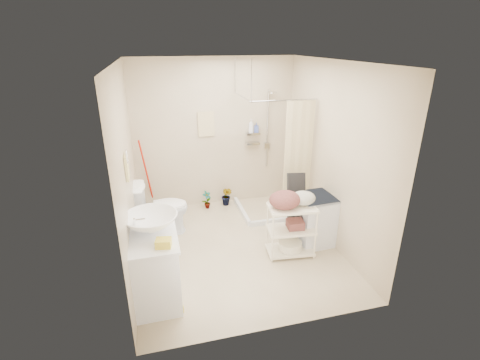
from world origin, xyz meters
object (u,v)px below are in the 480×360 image
(vanity, at_px, (155,264))
(laundry_rack, at_px, (291,226))
(washing_machine, at_px, (314,219))
(toilet, at_px, (160,208))

(vanity, distance_m, laundry_rack, 1.90)
(vanity, bearing_deg, washing_machine, 14.50)
(toilet, xyz_separation_m, washing_machine, (2.18, -0.85, -0.05))
(washing_machine, height_order, laundry_rack, laundry_rack)
(washing_machine, bearing_deg, laundry_rack, -158.64)
(toilet, distance_m, laundry_rack, 2.03)
(toilet, height_order, laundry_rack, laundry_rack)
(vanity, height_order, toilet, same)
(washing_machine, bearing_deg, vanity, -168.68)
(vanity, xyz_separation_m, washing_machine, (2.30, 0.62, -0.05))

